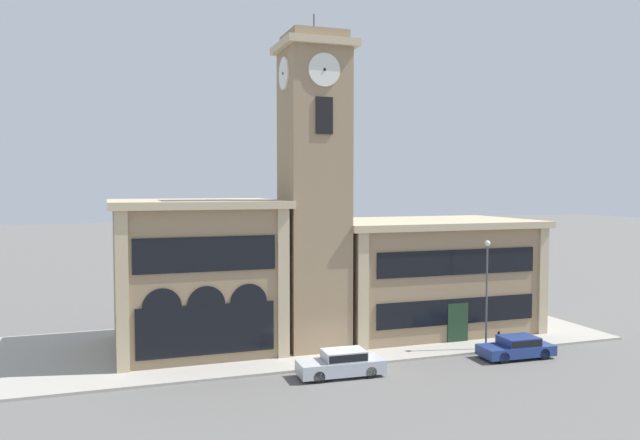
{
  "coord_description": "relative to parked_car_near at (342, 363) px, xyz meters",
  "views": [
    {
      "loc": [
        -12.36,
        -32.63,
        10.38
      ],
      "look_at": [
        -0.26,
        2.68,
        8.31
      ],
      "focal_mm": 35.0,
      "sensor_mm": 36.0,
      "label": 1
    }
  ],
  "objects": [
    {
      "name": "street_lamp",
      "position": [
        10.42,
        1.93,
        3.77
      ],
      "size": [
        0.36,
        0.36,
        6.82
      ],
      "color": "#4C4C51",
      "rests_on": "sidewalk_kerb"
    },
    {
      "name": "parked_car_near",
      "position": [
        0.0,
        0.0,
        0.0
      ],
      "size": [
        4.77,
        1.89,
        1.45
      ],
      "rotation": [
        0.0,
        0.0,
        3.11
      ],
      "color": "#B2B7C1",
      "rests_on": "ground_plane"
    },
    {
      "name": "town_hall_left_wing",
      "position": [
        -6.68,
        8.6,
        4.01
      ],
      "size": [
        10.5,
        9.69,
        9.46
      ],
      "color": "#937A5B",
      "rests_on": "ground_plane"
    },
    {
      "name": "ground_plane",
      "position": [
        0.43,
        1.46,
        -0.75
      ],
      "size": [
        300.0,
        300.0,
        0.0
      ],
      "primitive_type": "plane",
      "color": "#605E5B"
    },
    {
      "name": "town_hall_right_wing",
      "position": [
        9.69,
        8.61,
        3.23
      ],
      "size": [
        14.83,
        9.69,
        7.92
      ],
      "color": "#937A5B",
      "rests_on": "ground_plane"
    },
    {
      "name": "bollard",
      "position": [
        11.31,
        1.87,
        -0.08
      ],
      "size": [
        0.18,
        0.18,
        1.06
      ],
      "color": "black",
      "rests_on": "sidewalk_kerb"
    },
    {
      "name": "clock_tower",
      "position": [
        0.42,
        6.03,
        9.2
      ],
      "size": [
        4.5,
        4.5,
        20.99
      ],
      "color": "#937A5B",
      "rests_on": "ground_plane"
    },
    {
      "name": "parked_car_mid",
      "position": [
        11.29,
        -0.0,
        -0.06
      ],
      "size": [
        4.53,
        2.03,
        1.3
      ],
      "rotation": [
        0.0,
        0.0,
        3.11
      ],
      "color": "navy",
      "rests_on": "ground_plane"
    },
    {
      "name": "sidewalk_kerb",
      "position": [
        0.43,
        8.29,
        -0.68
      ],
      "size": [
        40.66,
        13.67,
        0.15
      ],
      "color": "#A39E93",
      "rests_on": "ground_plane"
    }
  ]
}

